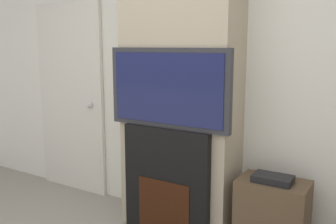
{
  "coord_description": "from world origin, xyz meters",
  "views": [
    {
      "loc": [
        1.5,
        -0.85,
        1.56
      ],
      "look_at": [
        0.0,
        1.61,
        1.04
      ],
      "focal_mm": 40.0,
      "sensor_mm": 36.0,
      "label": 1
    }
  ],
  "objects": [
    {
      "name": "wall_back",
      "position": [
        0.0,
        2.03,
        1.35
      ],
      "size": [
        6.0,
        0.06,
        2.7
      ],
      "color": "silver",
      "rests_on": "ground_plane"
    },
    {
      "name": "chimney_breast",
      "position": [
        0.0,
        1.8,
        1.35
      ],
      "size": [
        0.97,
        0.39,
        2.7
      ],
      "color": "tan",
      "rests_on": "ground_plane"
    },
    {
      "name": "fireplace",
      "position": [
        0.0,
        1.6,
        0.45
      ],
      "size": [
        0.76,
        0.15,
        0.92
      ],
      "color": "black",
      "rests_on": "ground_plane"
    },
    {
      "name": "television",
      "position": [
        0.0,
        1.6,
        1.23
      ],
      "size": [
        1.04,
        0.07,
        0.62
      ],
      "color": "#2D2D33",
      "rests_on": "fireplace"
    },
    {
      "name": "media_stand",
      "position": [
        0.81,
        1.74,
        0.3
      ],
      "size": [
        0.5,
        0.32,
        0.64
      ],
      "color": "brown",
      "rests_on": "ground_plane"
    },
    {
      "name": "entry_door",
      "position": [
        -1.44,
        1.97,
        0.99
      ],
      "size": [
        0.89,
        0.09,
        1.99
      ],
      "color": "silver",
      "rests_on": "ground_plane"
    }
  ]
}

